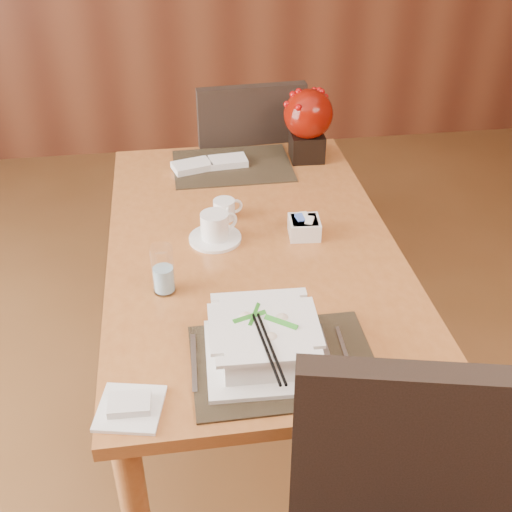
{
  "coord_description": "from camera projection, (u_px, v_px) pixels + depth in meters",
  "views": [
    {
      "loc": [
        -0.23,
        -1.08,
        1.85
      ],
      "look_at": [
        -0.02,
        0.35,
        0.87
      ],
      "focal_mm": 45.0,
      "sensor_mm": 36.0,
      "label": 1
    }
  ],
  "objects": [
    {
      "name": "dining_table",
      "position": [
        252.0,
        268.0,
        2.08
      ],
      "size": [
        0.9,
        1.5,
        0.75
      ],
      "color": "#B36831",
      "rests_on": "ground"
    },
    {
      "name": "placemat_near",
      "position": [
        284.0,
        362.0,
        1.57
      ],
      "size": [
        0.45,
        0.33,
        0.01
      ],
      "primitive_type": "cube",
      "color": "black",
      "rests_on": "dining_table"
    },
    {
      "name": "placemat_far",
      "position": [
        232.0,
        166.0,
        2.47
      ],
      "size": [
        0.45,
        0.33,
        0.01
      ],
      "primitive_type": "cube",
      "color": "black",
      "rests_on": "dining_table"
    },
    {
      "name": "soup_setting",
      "position": [
        264.0,
        342.0,
        1.55
      ],
      "size": [
        0.29,
        0.29,
        0.12
      ],
      "rotation": [
        0.0,
        0.0,
        -0.04
      ],
      "color": "white",
      "rests_on": "dining_table"
    },
    {
      "name": "coffee_cup",
      "position": [
        215.0,
        229.0,
        2.02
      ],
      "size": [
        0.17,
        0.17,
        0.09
      ],
      "rotation": [
        0.0,
        0.0,
        0.34
      ],
      "color": "white",
      "rests_on": "dining_table"
    },
    {
      "name": "water_glass",
      "position": [
        163.0,
        270.0,
        1.78
      ],
      "size": [
        0.08,
        0.08,
        0.15
      ],
      "primitive_type": "cylinder",
      "rotation": [
        0.0,
        0.0,
        -0.34
      ],
      "color": "silver",
      "rests_on": "dining_table"
    },
    {
      "name": "creamer_jug",
      "position": [
        224.0,
        209.0,
        2.13
      ],
      "size": [
        0.11,
        0.11,
        0.07
      ],
      "primitive_type": null,
      "rotation": [
        0.0,
        0.0,
        0.25
      ],
      "color": "white",
      "rests_on": "dining_table"
    },
    {
      "name": "sugar_caddy",
      "position": [
        304.0,
        227.0,
        2.05
      ],
      "size": [
        0.1,
        0.1,
        0.06
      ],
      "primitive_type": "cube",
      "rotation": [
        0.0,
        0.0,
        -0.08
      ],
      "color": "white",
      "rests_on": "dining_table"
    },
    {
      "name": "berry_decor",
      "position": [
        308.0,
        121.0,
        2.44
      ],
      "size": [
        0.19,
        0.19,
        0.28
      ],
      "rotation": [
        0.0,
        0.0,
        -0.04
      ],
      "color": "black",
      "rests_on": "dining_table"
    },
    {
      "name": "napkins_far",
      "position": [
        213.0,
        163.0,
        2.45
      ],
      "size": [
        0.3,
        0.15,
        0.03
      ],
      "primitive_type": null,
      "rotation": [
        0.0,
        0.0,
        0.16
      ],
      "color": "white",
      "rests_on": "dining_table"
    },
    {
      "name": "bread_plate",
      "position": [
        130.0,
        408.0,
        1.45
      ],
      "size": [
        0.17,
        0.17,
        0.01
      ],
      "primitive_type": "cube",
      "rotation": [
        0.0,
        0.0,
        -0.21
      ],
      "color": "white",
      "rests_on": "dining_table"
    },
    {
      "name": "far_chair",
      "position": [
        247.0,
        172.0,
        2.86
      ],
      "size": [
        0.49,
        0.49,
        0.99
      ],
      "rotation": [
        0.0,
        0.0,
        3.2
      ],
      "color": "black",
      "rests_on": "ground"
    }
  ]
}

